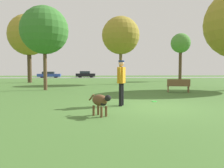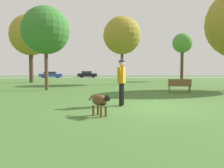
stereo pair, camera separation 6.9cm
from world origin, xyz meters
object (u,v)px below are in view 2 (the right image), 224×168
object	(u,v)px
parked_car_blue	(51,75)
park_bench	(179,85)
tree_far_left	(31,35)
tree_near_left	(46,31)
person	(122,79)
tree_far_right	(182,44)
dog	(100,101)
parked_car_black	(87,74)
frisbee	(155,101)
tree_mid_center	(122,36)

from	to	relation	value
parked_car_blue	park_bench	bearing A→B (deg)	-67.56
tree_far_left	parked_car_blue	xyz separation A→B (m)	(-1.92, 19.28, -4.91)
tree_near_left	person	bearing A→B (deg)	-58.14
tree_far_right	parked_car_blue	bearing A→B (deg)	141.40
tree_near_left	park_bench	size ratio (longest dim) A/B	4.04
dog	parked_car_black	size ratio (longest dim) A/B	0.20
tree_far_left	tree_far_right	world-z (taller)	tree_far_left
frisbee	tree_far_right	world-z (taller)	tree_far_right
tree_mid_center	parked_car_blue	size ratio (longest dim) A/B	1.48
tree_far_left	parked_car_black	xyz separation A→B (m)	(5.50, 19.83, -4.87)
tree_far_left	tree_mid_center	bearing A→B (deg)	-21.22
tree_far_left	parked_car_black	size ratio (longest dim) A/B	1.96
parked_car_black	parked_car_blue	bearing A→B (deg)	-172.93
tree_near_left	tree_far_left	world-z (taller)	tree_far_left
tree_far_right	parked_car_black	world-z (taller)	tree_far_right
tree_near_left	tree_far_left	distance (m)	11.36
frisbee	tree_mid_center	world-z (taller)	tree_mid_center
parked_car_blue	tree_far_right	bearing A→B (deg)	-41.13
person	park_bench	distance (m)	6.59
parked_car_black	tree_far_left	bearing A→B (deg)	-102.67
parked_car_black	tree_near_left	bearing A→B (deg)	-89.57
person	parked_car_blue	size ratio (longest dim) A/B	0.38
dog	tree_far_right	distance (m)	25.33
dog	park_bench	distance (m)	8.61
tree_mid_center	tree_far_right	world-z (taller)	tree_mid_center
tree_mid_center	parked_car_black	xyz separation A→B (m)	(-4.81, 23.83, -4.27)
parked_car_blue	parked_car_black	bearing A→B (deg)	1.73
person	tree_mid_center	distance (m)	14.48
tree_near_left	parked_car_blue	world-z (taller)	tree_near_left
person	park_bench	bearing A→B (deg)	-20.09
park_bench	person	bearing A→B (deg)	64.62
parked_car_black	park_bench	world-z (taller)	parked_car_black
person	parked_car_black	world-z (taller)	person
dog	parked_car_blue	distance (m)	40.34
tree_mid_center	parked_car_blue	world-z (taller)	tree_mid_center
tree_mid_center	tree_far_right	size ratio (longest dim) A/B	1.07
frisbee	park_bench	distance (m)	4.82
tree_mid_center	person	bearing A→B (deg)	-96.05
dog	parked_car_blue	bearing A→B (deg)	153.55
person	frisbee	world-z (taller)	person
person	tree_near_left	world-z (taller)	tree_near_left
tree_near_left	tree_far_left	size ratio (longest dim) A/B	0.74
frisbee	parked_car_black	world-z (taller)	parked_car_black
dog	tree_far_right	world-z (taller)	tree_far_right
tree_mid_center	tree_far_left	distance (m)	11.07
tree_near_left	parked_car_blue	bearing A→B (deg)	101.69
tree_mid_center	tree_far_right	distance (m)	10.93
tree_far_left	person	bearing A→B (deg)	-63.69
person	tree_mid_center	size ratio (longest dim) A/B	0.25
frisbee	parked_car_blue	xyz separation A→B (m)	(-12.34, 36.12, 0.63)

